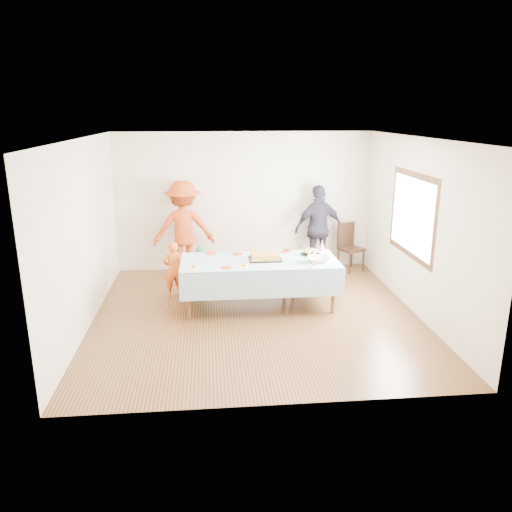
{
  "coord_description": "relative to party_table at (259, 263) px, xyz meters",
  "views": [
    {
      "loc": [
        -0.7,
        -7.2,
        3.07
      ],
      "look_at": [
        0.03,
        0.3,
        0.87
      ],
      "focal_mm": 35.0,
      "sensor_mm": 36.0,
      "label": 1
    }
  ],
  "objects": [
    {
      "name": "party_table",
      "position": [
        0.0,
        0.0,
        0.0
      ],
      "size": [
        2.5,
        1.1,
        0.78
      ],
      "color": "brown",
      "rests_on": "ground"
    },
    {
      "name": "plate_red_far_a",
      "position": [
        -0.77,
        0.46,
        0.06
      ],
      "size": [
        0.17,
        0.17,
        0.01
      ],
      "primitive_type": "cylinder",
      "color": "red",
      "rests_on": "party_table"
    },
    {
      "name": "adult_right",
      "position": [
        1.36,
        1.82,
        0.13
      ],
      "size": [
        1.07,
        0.64,
        1.71
      ],
      "primitive_type": "imported",
      "rotation": [
        0.0,
        0.0,
        3.37
      ],
      "color": "#312D3E",
      "rests_on": "ground"
    },
    {
      "name": "plate_red_far_b",
      "position": [
        -0.33,
        0.39,
        0.06
      ],
      "size": [
        0.19,
        0.19,
        0.01
      ],
      "primitive_type": "cylinder",
      "color": "red",
      "rests_on": "party_table"
    },
    {
      "name": "punch_bowl",
      "position": [
        0.91,
        -0.21,
        0.1
      ],
      "size": [
        0.35,
        0.35,
        0.08
      ],
      "primitive_type": "imported",
      "color": "silver",
      "rests_on": "party_table"
    },
    {
      "name": "plate_red_near",
      "position": [
        -0.55,
        -0.35,
        0.06
      ],
      "size": [
        0.17,
        0.17,
        0.01
      ],
      "primitive_type": "cylinder",
      "color": "red",
      "rests_on": "party_table"
    },
    {
      "name": "fork_pile",
      "position": [
        0.61,
        -0.19,
        0.09
      ],
      "size": [
        0.24,
        0.18,
        0.07
      ],
      "primitive_type": null,
      "color": "white",
      "rests_on": "party_table"
    },
    {
      "name": "birthday_cake",
      "position": [
        0.09,
        0.03,
        0.1
      ],
      "size": [
        0.52,
        0.4,
        0.09
      ],
      "color": "black",
      "rests_on": "party_table"
    },
    {
      "name": "toddler_mid",
      "position": [
        -0.95,
        1.04,
        -0.35
      ],
      "size": [
        0.38,
        0.26,
        0.75
      ],
      "primitive_type": "imported",
      "rotation": [
        0.0,
        0.0,
        3.19
      ],
      "color": "#287942",
      "rests_on": "ground"
    },
    {
      "name": "plate_red_far_d",
      "position": [
        0.48,
        0.42,
        0.06
      ],
      "size": [
        0.16,
        0.16,
        0.01
      ],
      "primitive_type": "cylinder",
      "color": "red",
      "rests_on": "party_table"
    },
    {
      "name": "plate_white_left",
      "position": [
        -1.04,
        -0.35,
        0.06
      ],
      "size": [
        0.22,
        0.22,
        0.01
      ],
      "primitive_type": "cylinder",
      "color": "white",
      "rests_on": "party_table"
    },
    {
      "name": "party_hat",
      "position": [
        1.12,
        0.46,
        0.15
      ],
      "size": [
        0.11,
        0.11,
        0.18
      ],
      "primitive_type": "cone",
      "color": "white",
      "rests_on": "party_table"
    },
    {
      "name": "rolls_tray",
      "position": [
        0.87,
        0.23,
        0.1
      ],
      "size": [
        0.32,
        0.32,
        0.1
      ],
      "color": "black",
      "rests_on": "party_table"
    },
    {
      "name": "toddler_left",
      "position": [
        -1.42,
        0.6,
        -0.24
      ],
      "size": [
        0.41,
        0.33,
        0.96
      ],
      "primitive_type": "imported",
      "rotation": [
        0.0,
        0.0,
        3.47
      ],
      "color": "#DC571B",
      "rests_on": "ground"
    },
    {
      "name": "room_walls",
      "position": [
        -0.04,
        -0.38,
        1.05
      ],
      "size": [
        5.04,
        5.04,
        2.72
      ],
      "color": "beige",
      "rests_on": "ground"
    },
    {
      "name": "dining_chair",
      "position": [
        1.98,
        1.79,
        -0.2
      ],
      "size": [
        0.54,
        0.54,
        0.94
      ],
      "rotation": [
        0.0,
        0.0,
        0.43
      ],
      "color": "black",
      "rests_on": "ground"
    },
    {
      "name": "toddler_right",
      "position": [
        0.53,
        0.52,
        -0.31
      ],
      "size": [
        0.47,
        0.41,
        0.83
      ],
      "primitive_type": "imported",
      "rotation": [
        0.0,
        0.0,
        2.86
      ],
      "color": "tan",
      "rests_on": "ground"
    },
    {
      "name": "adult_left",
      "position": [
        -1.27,
        1.82,
        0.19
      ],
      "size": [
        1.22,
        0.75,
        1.82
      ],
      "primitive_type": "imported",
      "rotation": [
        0.0,
        0.0,
        3.2
      ],
      "color": "#B74016",
      "rests_on": "ground"
    },
    {
      "name": "plate_red_far_c",
      "position": [
        -0.01,
        0.4,
        0.06
      ],
      "size": [
        0.18,
        0.18,
        0.01
      ],
      "primitive_type": "cylinder",
      "color": "red",
      "rests_on": "party_table"
    },
    {
      "name": "ground",
      "position": [
        -0.09,
        -0.38,
        -0.72
      ],
      "size": [
        5.0,
        5.0,
        0.0
      ],
      "primitive_type": "plane",
      "color": "#452913",
      "rests_on": "ground"
    },
    {
      "name": "plate_white_mid",
      "position": [
        -0.28,
        -0.36,
        0.06
      ],
      "size": [
        0.21,
        0.21,
        0.01
      ],
      "primitive_type": "cylinder",
      "color": "white",
      "rests_on": "party_table"
    },
    {
      "name": "plate_white_right",
      "position": [
        0.81,
        -0.4,
        0.06
      ],
      "size": [
        0.22,
        0.22,
        0.01
      ],
      "primitive_type": "cylinder",
      "color": "white",
      "rests_on": "party_table"
    }
  ]
}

